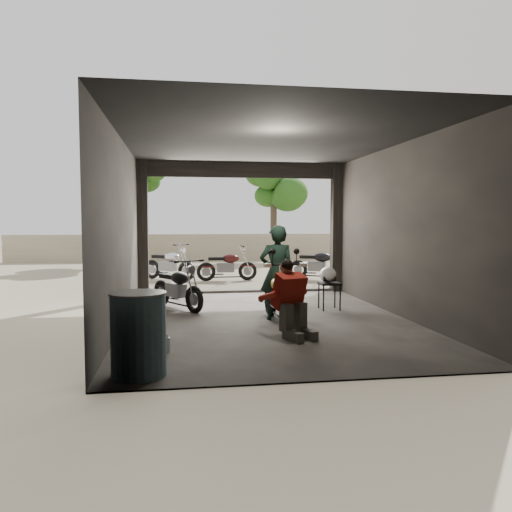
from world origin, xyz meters
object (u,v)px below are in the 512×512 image
object	(u,v)px
rider	(277,273)
helmet	(328,275)
main_bike	(278,292)
mechanic	(293,301)
outside_bike_b	(227,263)
outside_bike_a	(169,262)
stool	(329,286)
sign_post	(365,234)
left_bike	(177,284)
oil_drum	(138,336)
outside_bike_c	(319,262)

from	to	relation	value
rider	helmet	world-z (taller)	rider
main_bike	mechanic	world-z (taller)	mechanic
outside_bike_b	rider	size ratio (longest dim) A/B	0.92
mechanic	outside_bike_a	bearing A→B (deg)	84.17
main_bike	stool	distance (m)	1.63
outside_bike_a	rider	bearing A→B (deg)	-125.81
outside_bike_a	sign_post	xyz separation A→B (m)	(5.49, -1.91, 0.86)
left_bike	sign_post	distance (m)	6.22
main_bike	stool	size ratio (longest dim) A/B	2.95
outside_bike_b	oil_drum	size ratio (longest dim) A/B	1.62
stool	left_bike	bearing A→B (deg)	169.06
stool	rider	bearing A→B (deg)	-146.67
oil_drum	mechanic	bearing A→B (deg)	35.87
outside_bike_c	oil_drum	world-z (taller)	outside_bike_c
outside_bike_b	helmet	xyz separation A→B (m)	(1.52, -5.23, 0.19)
left_bike	oil_drum	distance (m)	4.40
mechanic	stool	size ratio (longest dim) A/B	2.06
main_bike	sign_post	size ratio (longest dim) A/B	0.78
helmet	sign_post	size ratio (longest dim) A/B	0.16
left_bike	mechanic	distance (m)	3.31
outside_bike_a	outside_bike_c	bearing A→B (deg)	-62.10
helmet	outside_bike_c	bearing A→B (deg)	75.93
outside_bike_b	sign_post	size ratio (longest dim) A/B	0.73
outside_bike_a	stool	world-z (taller)	outside_bike_a
main_bike	left_bike	xyz separation A→B (m)	(-1.75, 1.63, -0.04)
outside_bike_a	outside_bike_b	xyz separation A→B (m)	(1.72, -0.51, -0.03)
left_bike	outside_bike_b	xyz separation A→B (m)	(1.45, 4.66, 0.02)
outside_bike_b	oil_drum	bearing A→B (deg)	167.74
main_bike	oil_drum	xyz separation A→B (m)	(-2.17, -2.75, -0.07)
sign_post	outside_bike_c	bearing A→B (deg)	146.94
helmet	oil_drum	xyz separation A→B (m)	(-3.39, -3.81, -0.23)
rider	stool	xyz separation A→B (m)	(1.23, 0.81, -0.37)
outside_bike_c	mechanic	bearing A→B (deg)	-170.06
helmet	rider	bearing A→B (deg)	-145.81
rider	mechanic	xyz separation A→B (m)	(-0.03, -1.43, -0.28)
main_bike	outside_bike_b	distance (m)	6.30
main_bike	outside_bike_b	bearing A→B (deg)	90.60
outside_bike_a	mechanic	world-z (taller)	mechanic
outside_bike_a	mechanic	size ratio (longest dim) A/B	1.42
mechanic	stool	distance (m)	2.56
mechanic	outside_bike_b	bearing A→B (deg)	72.27
outside_bike_c	sign_post	distance (m)	1.79
outside_bike_a	stool	xyz separation A→B (m)	(3.27, -5.76, -0.07)
mechanic	oil_drum	bearing A→B (deg)	-164.11
main_bike	left_bike	size ratio (longest dim) A/B	1.09
mechanic	oil_drum	distance (m)	2.67
rider	oil_drum	xyz separation A→B (m)	(-2.19, -2.99, -0.37)
outside_bike_a	helmet	distance (m)	6.60
mechanic	sign_post	xyz separation A→B (m)	(3.47, 6.07, 0.84)
outside_bike_a	oil_drum	size ratio (longest dim) A/B	1.70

